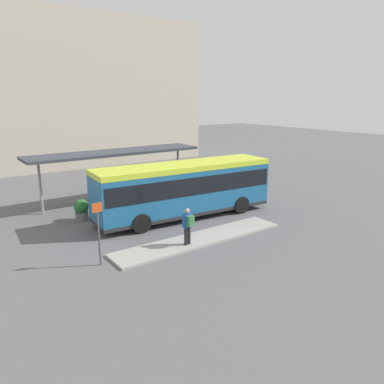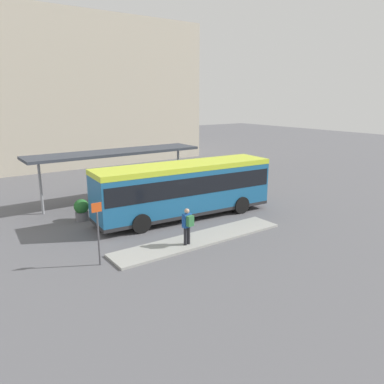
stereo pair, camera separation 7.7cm
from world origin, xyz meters
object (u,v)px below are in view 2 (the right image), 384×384
Objects in this scene: bicycle_green at (235,182)px; potted_planter_near_shelter at (82,209)px; platform_sign at (98,231)px; bicycle_black at (243,184)px; bicycle_blue at (250,186)px; pedestrian_waiting at (188,224)px; city_bus at (185,186)px.

potted_planter_near_shelter reaches higher than bicycle_green.
bicycle_black is at bearing 24.71° from platform_sign.
bicycle_blue is at bearing 22.04° from platform_sign.
pedestrian_waiting is at bearing -68.35° from potted_planter_near_shelter.
bicycle_green is at bearing 32.05° from city_bus.
potted_planter_near_shelter is (-2.77, 6.97, -0.50)m from pedestrian_waiting.
bicycle_blue is (7.86, 2.50, -1.57)m from city_bus.
potted_planter_near_shelter is at bearing 83.04° from bicycle_blue.
pedestrian_waiting is 13.01m from bicycle_green.
pedestrian_waiting reaches higher than potted_planter_near_shelter.
bicycle_black is (10.31, 7.25, -0.78)m from pedestrian_waiting.
pedestrian_waiting is 4.30m from platform_sign.
bicycle_blue is at bearing -65.48° from pedestrian_waiting.
potted_planter_near_shelter is at bearing 154.93° from city_bus.
bicycle_black is 0.64× the size of platform_sign.
potted_planter_near_shelter is 0.46× the size of platform_sign.
pedestrian_waiting is 1.16× the size of bicycle_blue.
city_bus is 7.10× the size of bicycle_blue.
potted_planter_near_shelter is at bearing 94.36° from bicycle_black.
bicycle_black is at bearing -163.28° from bicycle_green.
platform_sign is (-14.55, -6.70, 1.17)m from bicycle_black.
pedestrian_waiting is 7.52m from potted_planter_near_shelter.
platform_sign is (-14.65, -5.93, 1.22)m from bicycle_blue.
potted_planter_near_shelter is (-13.17, 0.49, 0.32)m from bicycle_blue.
city_bus is at bearing -29.36° from potted_planter_near_shelter.
city_bus reaches higher than potted_planter_near_shelter.
bicycle_green is 16.32m from platform_sign.
platform_sign reaches higher than bicycle_blue.
platform_sign is (-4.24, 0.56, 0.40)m from pedestrian_waiting.
potted_planter_near_shelter is at bearing 14.23° from pedestrian_waiting.
bicycle_green is 13.03m from potted_planter_near_shelter.
city_bus reaches higher than bicycle_black.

